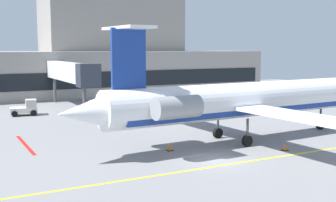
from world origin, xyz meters
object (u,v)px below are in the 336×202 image
object	(u,v)px
regional_jet	(240,101)
fuel_tank	(203,92)
pushback_tractor	(26,108)
baggage_tug	(277,105)

from	to	relation	value
regional_jet	fuel_tank	xyz separation A→B (m)	(12.73, 25.62, -2.23)
pushback_tractor	fuel_tank	distance (m)	26.31
regional_jet	pushback_tractor	distance (m)	27.06
regional_jet	fuel_tank	world-z (taller)	regional_jet
regional_jet	fuel_tank	distance (m)	28.69
regional_jet	pushback_tractor	world-z (taller)	regional_jet
baggage_tug	fuel_tank	distance (m)	14.43
fuel_tank	baggage_tug	bearing A→B (deg)	-83.35
fuel_tank	regional_jet	bearing A→B (deg)	-116.42
regional_jet	baggage_tug	size ratio (longest dim) A/B	9.59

